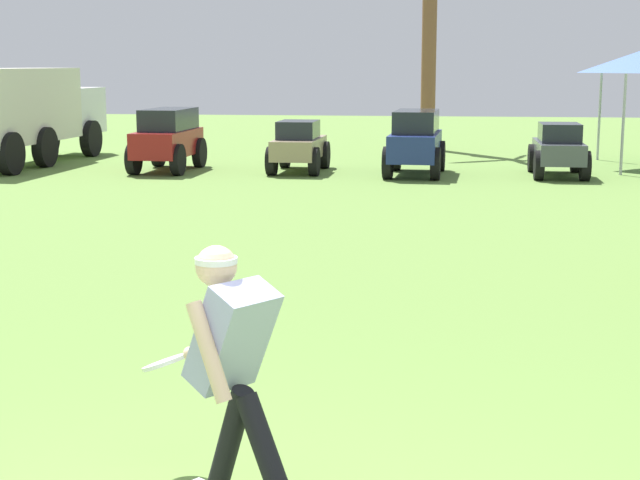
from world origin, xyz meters
name	(u,v)px	position (x,y,z in m)	size (l,w,h in m)	color
frisbee_thrower	(234,369)	(-0.01, 0.73, 0.80)	(0.86, 0.85, 1.41)	black
frisbee_in_flight	(165,362)	(-0.55, 1.35, 0.62)	(0.34, 0.35, 0.12)	white
parked_car_slot_a	(168,137)	(-4.99, 16.81, 0.72)	(1.19, 2.42, 1.34)	maroon
parked_car_slot_b	(299,146)	(-2.14, 16.95, 0.56)	(1.12, 2.22, 1.10)	#998466
parked_car_slot_c	(416,140)	(0.37, 16.70, 0.72)	(1.25, 2.44, 1.34)	navy
parked_car_slot_d	(559,149)	(3.31, 16.78, 0.56)	(1.09, 2.20, 1.10)	#474C51
box_truck	(31,111)	(-8.50, 17.78, 1.23)	(1.60, 5.94, 2.20)	silver
palm_tree_far_left	(429,14)	(0.48, 23.03, 3.60)	(3.11, 2.93, 6.47)	brown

